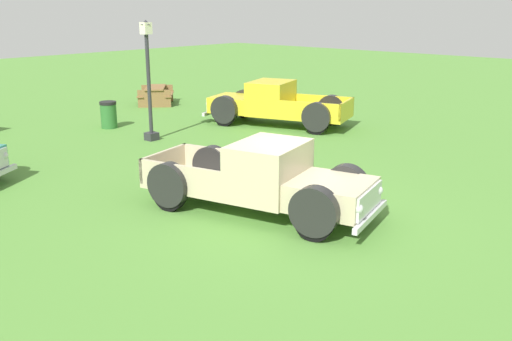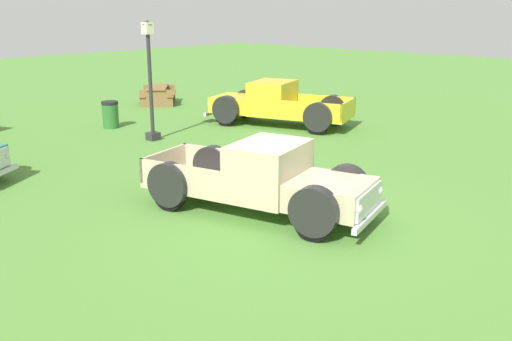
{
  "view_description": "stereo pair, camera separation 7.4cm",
  "coord_description": "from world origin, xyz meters",
  "px_view_note": "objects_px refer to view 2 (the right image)",
  "views": [
    {
      "loc": [
        -8.83,
        -6.99,
        4.22
      ],
      "look_at": [
        -0.43,
        0.58,
        0.9
      ],
      "focal_mm": 39.64,
      "sensor_mm": 36.0,
      "label": 1
    },
    {
      "loc": [
        -8.78,
        -7.04,
        4.22
      ],
      "look_at": [
        -0.43,
        0.58,
        0.9
      ],
      "focal_mm": 39.64,
      "sensor_mm": 36.0,
      "label": 2
    }
  ],
  "objects_px": {
    "lamp_post_far": "(150,79)",
    "picnic_table": "(158,93)",
    "pickup_truck_foreground": "(271,181)",
    "pickup_truck_behind_right": "(271,104)",
    "trash_can": "(110,114)"
  },
  "relations": [
    {
      "from": "lamp_post_far",
      "to": "picnic_table",
      "type": "height_order",
      "value": "lamp_post_far"
    },
    {
      "from": "pickup_truck_foreground",
      "to": "picnic_table",
      "type": "xyz_separation_m",
      "value": [
        7.0,
        12.69,
        -0.23
      ]
    },
    {
      "from": "pickup_truck_behind_right",
      "to": "pickup_truck_foreground",
      "type": "bearing_deg",
      "value": -139.01
    },
    {
      "from": "lamp_post_far",
      "to": "picnic_table",
      "type": "relative_size",
      "value": 1.63
    },
    {
      "from": "pickup_truck_foreground",
      "to": "trash_can",
      "type": "distance_m",
      "value": 10.31
    },
    {
      "from": "pickup_truck_behind_right",
      "to": "picnic_table",
      "type": "distance_m",
      "value": 6.61
    },
    {
      "from": "lamp_post_far",
      "to": "trash_can",
      "type": "height_order",
      "value": "lamp_post_far"
    },
    {
      "from": "lamp_post_far",
      "to": "trash_can",
      "type": "bearing_deg",
      "value": 86.3
    },
    {
      "from": "pickup_truck_foreground",
      "to": "lamp_post_far",
      "type": "bearing_deg",
      "value": 70.72
    },
    {
      "from": "pickup_truck_foreground",
      "to": "trash_can",
      "type": "relative_size",
      "value": 5.54
    },
    {
      "from": "trash_can",
      "to": "pickup_truck_foreground",
      "type": "bearing_deg",
      "value": -105.32
    },
    {
      "from": "picnic_table",
      "to": "pickup_truck_foreground",
      "type": "bearing_deg",
      "value": -118.89
    },
    {
      "from": "lamp_post_far",
      "to": "picnic_table",
      "type": "distance_m",
      "value": 7.15
    },
    {
      "from": "pickup_truck_behind_right",
      "to": "picnic_table",
      "type": "xyz_separation_m",
      "value": [
        -0.0,
        6.6,
        -0.27
      ]
    },
    {
      "from": "pickup_truck_foreground",
      "to": "pickup_truck_behind_right",
      "type": "xyz_separation_m",
      "value": [
        7.01,
        6.09,
        0.03
      ]
    }
  ]
}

